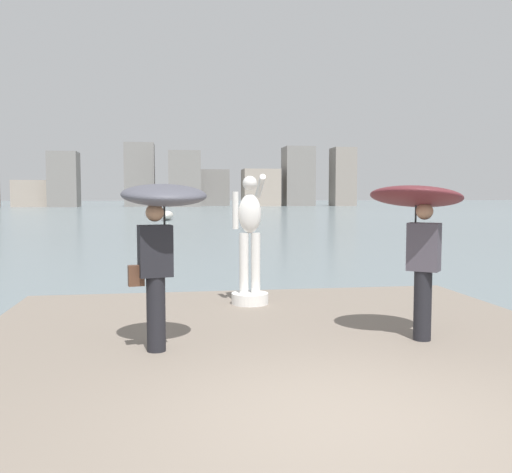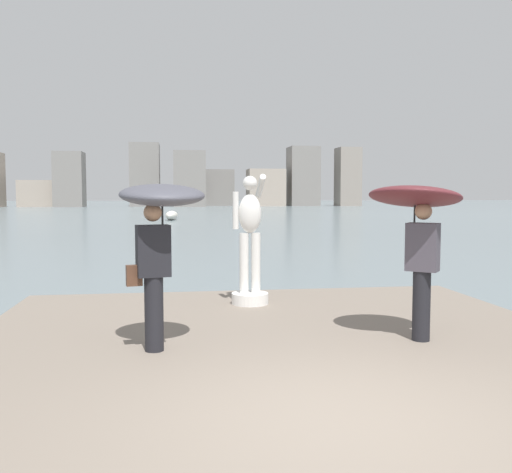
{
  "view_description": "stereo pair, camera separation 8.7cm",
  "coord_description": "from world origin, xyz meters",
  "px_view_note": "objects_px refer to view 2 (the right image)",
  "views": [
    {
      "loc": [
        -1.4,
        -4.39,
        2.22
      ],
      "look_at": [
        0.0,
        4.69,
        1.55
      ],
      "focal_mm": 39.53,
      "sensor_mm": 36.0,
      "label": 1
    },
    {
      "loc": [
        -1.31,
        -4.4,
        2.22
      ],
      "look_at": [
        0.0,
        4.69,
        1.55
      ],
      "focal_mm": 39.53,
      "sensor_mm": 36.0,
      "label": 2
    }
  ],
  "objects_px": {
    "statue_white_figure": "(250,251)",
    "onlooker_right": "(417,216)",
    "boat_mid": "(172,215)",
    "onlooker_left": "(159,219)"
  },
  "relations": [
    {
      "from": "statue_white_figure",
      "to": "onlooker_right",
      "type": "xyz_separation_m",
      "value": [
        1.76,
        -2.61,
        0.67
      ]
    },
    {
      "from": "boat_mid",
      "to": "onlooker_right",
      "type": "bearing_deg",
      "value": -85.79
    },
    {
      "from": "statue_white_figure",
      "to": "boat_mid",
      "type": "height_order",
      "value": "statue_white_figure"
    },
    {
      "from": "statue_white_figure",
      "to": "onlooker_left",
      "type": "bearing_deg",
      "value": -118.14
    },
    {
      "from": "statue_white_figure",
      "to": "onlooker_left",
      "type": "relative_size",
      "value": 1.09
    },
    {
      "from": "statue_white_figure",
      "to": "onlooker_right",
      "type": "bearing_deg",
      "value": -55.99
    },
    {
      "from": "statue_white_figure",
      "to": "boat_mid",
      "type": "bearing_deg",
      "value": 92.08
    },
    {
      "from": "onlooker_right",
      "to": "boat_mid",
      "type": "distance_m",
      "value": 44.89
    },
    {
      "from": "boat_mid",
      "to": "statue_white_figure",
      "type": "bearing_deg",
      "value": -87.92
    },
    {
      "from": "boat_mid",
      "to": "onlooker_left",
      "type": "bearing_deg",
      "value": -89.85
    }
  ]
}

